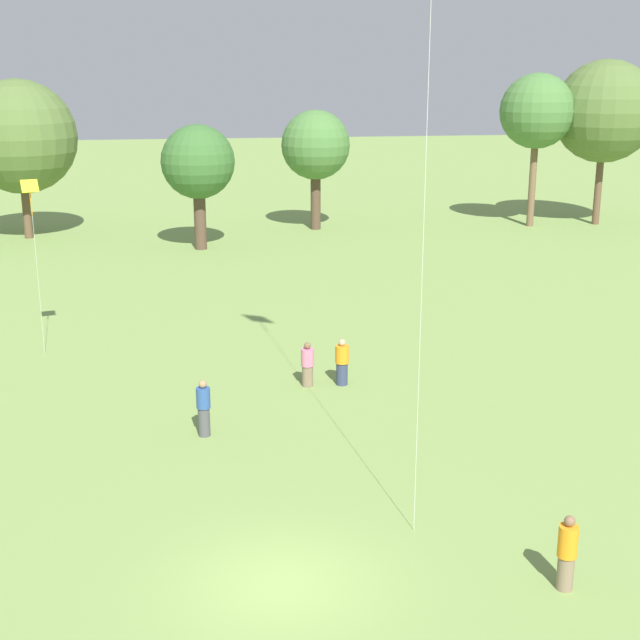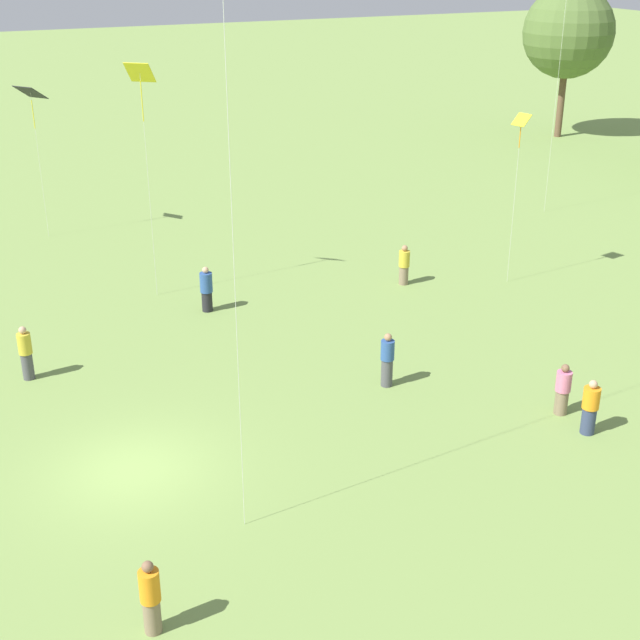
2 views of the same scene
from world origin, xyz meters
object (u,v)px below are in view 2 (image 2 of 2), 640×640
at_px(person_2, 151,598).
at_px(person_6, 563,390).
at_px(person_4, 387,360).
at_px(person_7, 590,408).
at_px(person_1, 206,290).
at_px(kite_2, 521,129).
at_px(person_8, 26,353).
at_px(person_5, 404,265).
at_px(kite_0, 31,96).
at_px(kite_4, 140,81).

bearing_deg(person_2, person_6, 2.43).
bearing_deg(person_4, person_7, 169.71).
xyz_separation_m(person_1, kite_2, (2.13, 12.03, 5.34)).
height_order(person_4, kite_2, kite_2).
height_order(person_2, person_4, person_4).
height_order(person_1, kite_2, kite_2).
bearing_deg(kite_2, person_8, -57.86).
distance_m(person_5, kite_2, 6.86).
height_order(person_4, kite_0, kite_0).
distance_m(person_4, person_7, 6.19).
distance_m(person_1, person_6, 13.71).
height_order(person_2, person_6, person_2).
bearing_deg(person_7, kite_4, -125.97).
bearing_deg(person_5, person_4, 149.37).
xyz_separation_m(person_1, person_8, (2.94, -6.87, 0.04)).
bearing_deg(person_1, kite_2, 132.69).
relative_size(person_2, kite_4, 0.20).
height_order(person_4, person_6, person_4).
distance_m(kite_0, kite_4, 9.83).
relative_size(person_1, kite_0, 0.25).
distance_m(person_4, person_8, 11.34).
bearing_deg(person_7, person_5, -159.19).
distance_m(person_2, person_8, 12.60).
relative_size(person_7, person_8, 0.92).
bearing_deg(person_2, kite_0, 71.91).
bearing_deg(person_1, kite_4, -98.61).
bearing_deg(person_4, person_6, 177.98).
bearing_deg(person_4, kite_0, -27.96).
bearing_deg(person_2, person_4, 24.90).
bearing_deg(person_2, person_1, 54.84).
bearing_deg(person_4, person_8, 15.03).
xyz_separation_m(person_2, kite_0, (-27.18, 2.18, 5.60)).
height_order(person_6, kite_0, kite_0).
bearing_deg(person_7, person_1, -126.00).
bearing_deg(kite_4, person_5, -115.00).
relative_size(kite_2, kite_4, 0.76).
bearing_deg(person_4, person_5, -80.93).
distance_m(person_4, person_5, 8.87).
bearing_deg(person_1, person_5, 138.28).
bearing_deg(person_6, person_7, -163.64).
xyz_separation_m(person_2, person_4, (-7.45, 9.40, 0.02)).
relative_size(person_5, person_7, 0.99).
xyz_separation_m(person_6, person_8, (-8.81, -13.93, 0.11)).
bearing_deg(kite_2, person_7, 4.94).
bearing_deg(person_1, person_8, -14.11).
height_order(kite_0, kite_2, kite_0).
bearing_deg(kite_4, kite_2, -115.89).
xyz_separation_m(person_1, person_6, (11.75, 7.06, -0.07)).
height_order(person_4, kite_4, kite_4).
bearing_deg(kite_0, person_1, -153.76).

